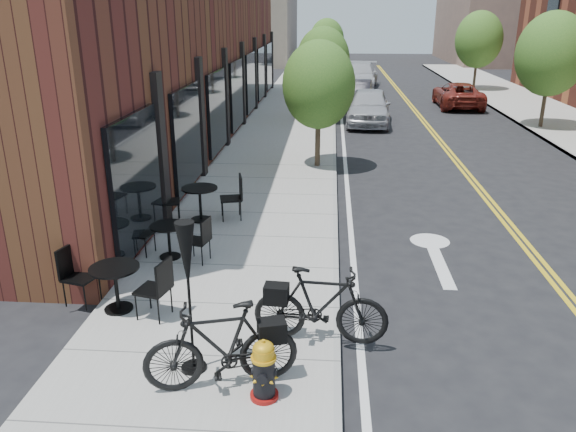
{
  "coord_description": "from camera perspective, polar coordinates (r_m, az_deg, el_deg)",
  "views": [
    {
      "loc": [
        -0.24,
        -8.17,
        4.71
      ],
      "look_at": [
        -0.99,
        1.91,
        1.0
      ],
      "focal_mm": 35.0,
      "sensor_mm": 36.0,
      "label": 1
    }
  ],
  "objects": [
    {
      "name": "ground",
      "position": [
        9.43,
        5.23,
        -9.9
      ],
      "size": [
        120.0,
        120.0,
        0.0
      ],
      "primitive_type": "plane",
      "color": "black",
      "rests_on": "ground"
    },
    {
      "name": "sidewalk_near",
      "position": [
        18.84,
        -1.22,
        5.86
      ],
      "size": [
        4.0,
        70.0,
        0.12
      ],
      "primitive_type": "cube",
      "color": "#9E9B93",
      "rests_on": "ground"
    },
    {
      "name": "building_near",
      "position": [
        23.07,
        -11.98,
        16.74
      ],
      "size": [
        5.0,
        28.0,
        7.0
      ],
      "primitive_type": "cube",
      "color": "#491A17",
      "rests_on": "ground"
    },
    {
      "name": "bg_building_left",
      "position": [
        56.7,
        -3.82,
        20.41
      ],
      "size": [
        8.0,
        14.0,
        10.0
      ],
      "primitive_type": "cube",
      "color": "#726656",
      "rests_on": "ground"
    },
    {
      "name": "tree_near_a",
      "position": [
        17.3,
        3.14,
        13.14
      ],
      "size": [
        2.2,
        2.2,
        3.81
      ],
      "color": "#382B1E",
      "rests_on": "sidewalk_near"
    },
    {
      "name": "tree_near_b",
      "position": [
        25.25,
        3.59,
        15.59
      ],
      "size": [
        2.3,
        2.3,
        3.98
      ],
      "color": "#382B1E",
      "rests_on": "sidewalk_near"
    },
    {
      "name": "tree_near_c",
      "position": [
        33.24,
        3.81,
        16.35
      ],
      "size": [
        2.1,
        2.1,
        3.67
      ],
      "color": "#382B1E",
      "rests_on": "sidewalk_near"
    },
    {
      "name": "tree_near_d",
      "position": [
        41.21,
        3.96,
        17.44
      ],
      "size": [
        2.4,
        2.4,
        4.11
      ],
      "color": "#382B1E",
      "rests_on": "sidewalk_near"
    },
    {
      "name": "tree_far_b",
      "position": [
        25.79,
        25.2,
        14.66
      ],
      "size": [
        2.8,
        2.8,
        4.62
      ],
      "color": "#382B1E",
      "rests_on": "sidewalk_far"
    },
    {
      "name": "tree_far_c",
      "position": [
        37.27,
        18.81,
        16.6
      ],
      "size": [
        2.8,
        2.8,
        4.62
      ],
      "color": "#382B1E",
      "rests_on": "sidewalk_far"
    },
    {
      "name": "fire_hydrant",
      "position": [
        7.22,
        -2.47,
        -15.41
      ],
      "size": [
        0.36,
        0.36,
        0.83
      ],
      "rotation": [
        0.0,
        0.0,
        -0.0
      ],
      "color": "maroon",
      "rests_on": "sidewalk_near"
    },
    {
      "name": "bicycle_left",
      "position": [
        7.34,
        -6.81,
        -12.96
      ],
      "size": [
        2.06,
        1.07,
        1.19
      ],
      "primitive_type": "imported",
      "rotation": [
        0.0,
        0.0,
        -1.3
      ],
      "color": "black",
      "rests_on": "sidewalk_near"
    },
    {
      "name": "bicycle_right",
      "position": [
        8.2,
        3.35,
        -9.07
      ],
      "size": [
        2.0,
        0.69,
        1.18
      ],
      "primitive_type": "imported",
      "rotation": [
        0.0,
        0.0,
        1.5
      ],
      "color": "black",
      "rests_on": "sidewalk_near"
    },
    {
      "name": "bistro_set_a",
      "position": [
        9.47,
        -17.1,
        -6.42
      ],
      "size": [
        1.88,
        0.96,
        0.99
      ],
      "rotation": [
        0.0,
        0.0,
        -0.25
      ],
      "color": "black",
      "rests_on": "sidewalk_near"
    },
    {
      "name": "bistro_set_b",
      "position": [
        11.2,
        -12.02,
        -2.02
      ],
      "size": [
        1.69,
        0.85,
        0.89
      ],
      "rotation": [
        0.0,
        0.0,
        -0.23
      ],
      "color": "black",
      "rests_on": "sidewalk_near"
    },
    {
      "name": "bistro_set_c",
      "position": [
        13.05,
        -8.93,
        1.73
      ],
      "size": [
        1.96,
        0.99,
        1.03
      ],
      "rotation": [
        0.0,
        0.0,
        0.24
      ],
      "color": "black",
      "rests_on": "sidewalk_near"
    },
    {
      "name": "patio_umbrella",
      "position": [
        7.27,
        -10.21,
        -5.07
      ],
      "size": [
        0.35,
        0.35,
        2.14
      ],
      "color": "black",
      "rests_on": "sidewalk_near"
    },
    {
      "name": "parked_car_a",
      "position": [
        25.19,
        8.21,
        10.96
      ],
      "size": [
        2.17,
        4.65,
        1.54
      ],
      "primitive_type": "imported",
      "rotation": [
        0.0,
        0.0,
        -0.08
      ],
      "color": "#AAABB2",
      "rests_on": "ground"
    },
    {
      "name": "parked_car_b",
      "position": [
        29.5,
        6.91,
        12.19
      ],
      "size": [
        1.93,
        4.35,
        1.39
      ],
      "primitive_type": "imported",
      "rotation": [
        0.0,
        0.0,
        -0.11
      ],
      "color": "black",
      "rests_on": "ground"
    },
    {
      "name": "parked_car_c",
      "position": [
        37.48,
        7.29,
        13.97
      ],
      "size": [
        2.81,
        5.55,
        1.54
      ],
      "primitive_type": "imported",
      "rotation": [
        0.0,
        0.0,
        -0.12
      ],
      "color": "#B6B7BB",
      "rests_on": "ground"
    },
    {
      "name": "parked_car_far",
      "position": [
        30.77,
        16.88,
        11.7
      ],
      "size": [
        2.21,
        4.61,
        1.27
      ],
      "primitive_type": "imported",
      "rotation": [
        0.0,
        0.0,
        3.12
      ],
      "color": "maroon",
      "rests_on": "ground"
    }
  ]
}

